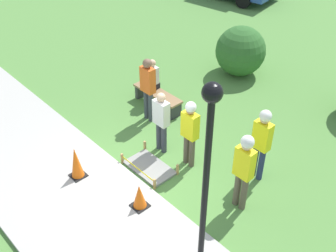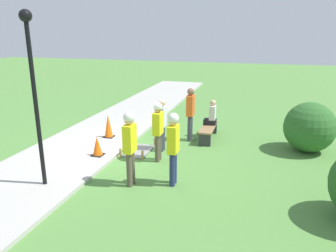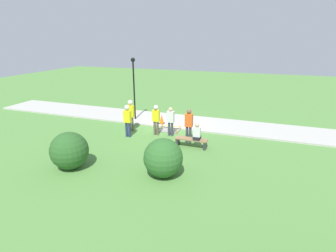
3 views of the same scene
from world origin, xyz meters
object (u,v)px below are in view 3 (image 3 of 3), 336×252
worker_assistant (131,112)px  worker_trainee (127,118)px  traffic_cone_far_patch (162,119)px  lamppost_near (134,80)px  park_bench (191,141)px  worker_supervisor (156,117)px  traffic_cone_near_patch (189,118)px  person_seated_on_bench (197,133)px  bystander_in_orange_shirt (189,124)px  bystander_in_gray_shirt (171,120)px

worker_assistant → worker_trainee: bearing=107.7°
traffic_cone_far_patch → lamppost_near: size_ratio=0.15×
park_bench → worker_supervisor: bearing=-24.8°
traffic_cone_near_patch → traffic_cone_far_patch: 1.75m
traffic_cone_near_patch → person_seated_on_bench: (-1.34, 3.41, 0.32)m
bystander_in_orange_shirt → lamppost_near: lamppost_near is taller
traffic_cone_near_patch → lamppost_near: bearing=1.6°
worker_supervisor → bystander_in_orange_shirt: 2.13m
traffic_cone_near_patch → worker_assistant: worker_assistant is taller
traffic_cone_far_patch → park_bench: size_ratio=0.36×
worker_trainee → lamppost_near: bearing=-70.8°
person_seated_on_bench → worker_supervisor: worker_supervisor is taller
bystander_in_gray_shirt → traffic_cone_near_patch: bearing=-103.4°
traffic_cone_near_patch → worker_supervisor: (1.34, 2.26, 0.55)m
worker_assistant → bystander_in_orange_shirt: worker_assistant is taller
worker_supervisor → lamppost_near: bearing=-41.7°
worker_assistant → bystander_in_gray_shirt: size_ratio=1.13×
park_bench → worker_supervisor: size_ratio=0.94×
park_bench → traffic_cone_far_patch: bearing=-46.8°
bystander_in_orange_shirt → bystander_in_gray_shirt: (1.24, -0.64, -0.12)m
traffic_cone_far_patch → worker_trainee: bearing=68.6°
traffic_cone_near_patch → person_seated_on_bench: bearing=111.4°
traffic_cone_far_patch → traffic_cone_near_patch: bearing=-164.9°
worker_supervisor → bystander_in_gray_shirt: bearing=-170.8°
traffic_cone_far_patch → worker_trainee: 2.92m
traffic_cone_far_patch → worker_trainee: (1.03, 2.64, 0.73)m
traffic_cone_far_patch → worker_supervisor: size_ratio=0.34×
lamppost_near → bystander_in_orange_shirt: bearing=149.4°
traffic_cone_near_patch → worker_assistant: bearing=34.5°
worker_assistant → worker_trainee: (-0.32, 1.00, -0.03)m
traffic_cone_far_patch → lamppost_near: (2.07, -0.35, 2.35)m
traffic_cone_far_patch → bystander_in_orange_shirt: bearing=136.3°
person_seated_on_bench → lamppost_near: lamppost_near is taller
traffic_cone_far_patch → bystander_in_gray_shirt: bearing=125.2°
bystander_in_gray_shirt → park_bench: bearing=141.4°
bystander_in_orange_shirt → worker_trainee: bearing=5.5°
worker_supervisor → lamppost_near: (2.42, -2.15, 1.69)m
worker_supervisor → park_bench: bearing=155.2°
park_bench → bystander_in_gray_shirt: bystander_in_gray_shirt is taller
person_seated_on_bench → bystander_in_gray_shirt: size_ratio=0.53×
park_bench → bystander_in_orange_shirt: (0.31, -0.60, 0.73)m
park_bench → worker_assistant: bearing=-17.3°
park_bench → worker_assistant: (4.08, -1.27, 0.82)m
traffic_cone_near_patch → bystander_in_gray_shirt: size_ratio=0.49×
traffic_cone_far_patch → worker_supervisor: bearing=100.8°
person_seated_on_bench → worker_supervisor: size_ratio=0.50×
worker_assistant → worker_supervisor: bearing=174.3°
traffic_cone_far_patch → bystander_in_gray_shirt: (-1.18, 1.67, 0.55)m
worker_assistant → lamppost_near: 2.65m
worker_supervisor → lamppost_near: size_ratio=0.43×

